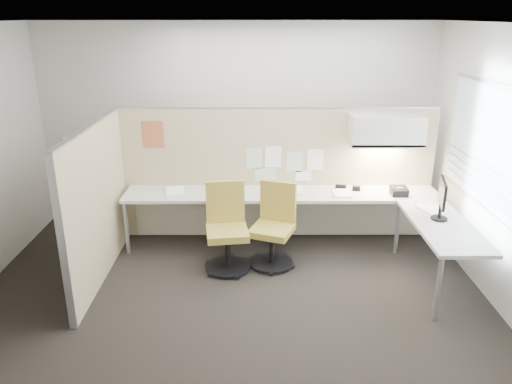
{
  "coord_description": "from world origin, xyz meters",
  "views": [
    {
      "loc": [
        0.26,
        -4.71,
        2.88
      ],
      "look_at": [
        0.27,
        0.8,
        0.91
      ],
      "focal_mm": 35.0,
      "sensor_mm": 36.0,
      "label": 1
    }
  ],
  "objects_px": {
    "desk": "(308,206)",
    "monitor": "(442,197)",
    "chair_left": "(227,230)",
    "chair_right": "(274,228)",
    "phone": "(399,191)"
  },
  "relations": [
    {
      "from": "desk",
      "to": "monitor",
      "type": "height_order",
      "value": "monitor"
    },
    {
      "from": "chair_left",
      "to": "desk",
      "type": "bearing_deg",
      "value": 16.76
    },
    {
      "from": "desk",
      "to": "chair_left",
      "type": "relative_size",
      "value": 3.92
    },
    {
      "from": "desk",
      "to": "chair_right",
      "type": "xyz_separation_m",
      "value": [
        -0.44,
        -0.37,
        -0.14
      ]
    },
    {
      "from": "desk",
      "to": "phone",
      "type": "xyz_separation_m",
      "value": [
        1.13,
        0.05,
        0.18
      ]
    },
    {
      "from": "chair_left",
      "to": "phone",
      "type": "xyz_separation_m",
      "value": [
        2.14,
        0.51,
        0.3
      ]
    },
    {
      "from": "phone",
      "to": "chair_left",
      "type": "bearing_deg",
      "value": -166.99
    },
    {
      "from": "monitor",
      "to": "chair_left",
      "type": "bearing_deg",
      "value": 96.12
    },
    {
      "from": "desk",
      "to": "monitor",
      "type": "xyz_separation_m",
      "value": [
        1.37,
        -0.75,
        0.39
      ]
    },
    {
      "from": "chair_right",
      "to": "chair_left",
      "type": "bearing_deg",
      "value": -149.82
    },
    {
      "from": "chair_right",
      "to": "monitor",
      "type": "bearing_deg",
      "value": 9.33
    },
    {
      "from": "desk",
      "to": "chair_right",
      "type": "relative_size",
      "value": 4.05
    },
    {
      "from": "desk",
      "to": "monitor",
      "type": "distance_m",
      "value": 1.61
    },
    {
      "from": "chair_right",
      "to": "phone",
      "type": "distance_m",
      "value": 1.66
    },
    {
      "from": "monitor",
      "to": "phone",
      "type": "bearing_deg",
      "value": 29.5
    }
  ]
}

